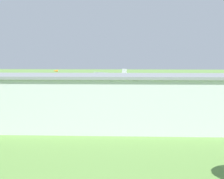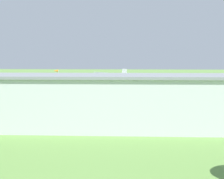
{
  "view_description": "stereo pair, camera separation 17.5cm",
  "coord_description": "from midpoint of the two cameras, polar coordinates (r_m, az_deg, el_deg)",
  "views": [
    {
      "loc": [
        -0.41,
        79.33,
        9.35
      ],
      "look_at": [
        3.76,
        13.44,
        3.49
      ],
      "focal_mm": 58.68,
      "sensor_mm": 36.0,
      "label": 1
    },
    {
      "loc": [
        -0.59,
        79.31,
        9.35
      ],
      "look_at": [
        3.76,
        13.44,
        3.49
      ],
      "focal_mm": 58.68,
      "sensor_mm": 36.0,
      "label": 2
    }
  ],
  "objects": [
    {
      "name": "ground_plane",
      "position": [
        79.87,
        3.24,
        -1.66
      ],
      "size": [
        400.0,
        400.0,
        0.0
      ],
      "primitive_type": "plane",
      "color": "#608C42"
    },
    {
      "name": "hangar",
      "position": [
        48.34,
        -0.85,
        -1.84
      ],
      "size": [
        34.47,
        11.59,
        7.06
      ],
      "color": "silver",
      "rests_on": "ground_plane"
    },
    {
      "name": "biplane",
      "position": [
        72.86,
        -0.19,
        1.73
      ],
      "size": [
        7.58,
        7.55,
        3.71
      ],
      "color": "silver"
    },
    {
      "name": "person_at_fence_line",
      "position": [
        61.61,
        13.1,
        -2.98
      ],
      "size": [
        0.53,
        0.53,
        1.72
      ],
      "color": "#B23333",
      "rests_on": "ground_plane"
    },
    {
      "name": "person_walking_on_apron",
      "position": [
        65.91,
        11.75,
        -2.48
      ],
      "size": [
        0.54,
        0.54,
        1.63
      ],
      "color": "#B23333",
      "rests_on": "ground_plane"
    },
    {
      "name": "person_crossing_taxiway",
      "position": [
        62.66,
        14.32,
        -2.92
      ],
      "size": [
        0.45,
        0.45,
        1.64
      ],
      "color": "beige",
      "rests_on": "ground_plane"
    },
    {
      "name": "windsock",
      "position": [
        99.83,
        -8.8,
        2.65
      ],
      "size": [
        1.48,
        1.13,
        5.96
      ],
      "color": "silver",
      "rests_on": "ground_plane"
    }
  ]
}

